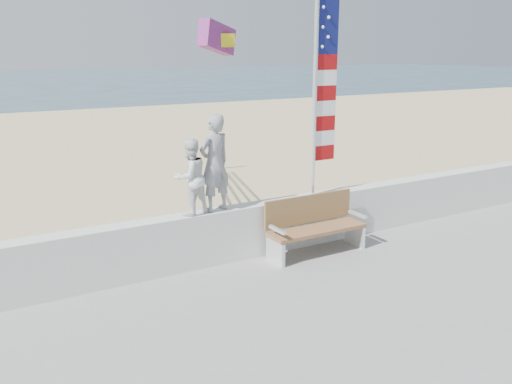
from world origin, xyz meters
TOP-DOWN VIEW (x-y plane):
  - ground at (0.00, 0.00)m, footprint 220.00×220.00m
  - sand at (0.00, 9.00)m, footprint 90.00×40.00m
  - seawall at (0.00, 2.00)m, footprint 30.00×0.35m
  - adult at (-0.45, 2.00)m, footprint 0.65×0.51m
  - child at (-0.88, 2.00)m, footprint 0.69×0.60m
  - bench at (1.22, 1.55)m, footprint 1.80×0.57m
  - flag at (1.62, 2.00)m, footprint 0.50×0.08m
  - parafoil_kite at (0.59, 3.90)m, footprint 0.98×0.69m

SIDE VIEW (x-z plane):
  - ground at x=0.00m, z-range 0.00..0.00m
  - sand at x=0.00m, z-range 0.00..0.08m
  - seawall at x=0.00m, z-range 0.18..1.08m
  - bench at x=1.22m, z-range 0.19..1.19m
  - child at x=-0.88m, z-range 1.08..2.30m
  - adult at x=-0.45m, z-range 1.08..2.66m
  - flag at x=1.62m, z-range 1.24..4.74m
  - parafoil_kite at x=0.59m, z-range 3.51..4.18m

